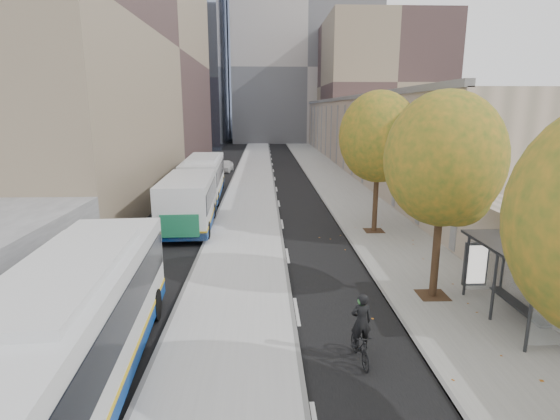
{
  "coord_description": "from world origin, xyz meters",
  "views": [
    {
      "loc": [
        -2.77,
        -2.18,
        7.0
      ],
      "look_at": [
        -2.05,
        17.12,
        2.5
      ],
      "focal_mm": 28.0,
      "sensor_mm": 36.0,
      "label": 1
    }
  ],
  "objects_px": {
    "bus_far": "(198,185)",
    "cyclist": "(360,337)",
    "bus_shelter": "(524,260)",
    "distant_car": "(225,166)"
  },
  "relations": [
    {
      "from": "bus_far",
      "to": "cyclist",
      "type": "relative_size",
      "value": 9.11
    },
    {
      "from": "bus_far",
      "to": "bus_shelter",
      "type": "bearing_deg",
      "value": -55.78
    },
    {
      "from": "bus_shelter",
      "to": "cyclist",
      "type": "xyz_separation_m",
      "value": [
        -5.79,
        -2.15,
        -1.42
      ]
    },
    {
      "from": "bus_shelter",
      "to": "distant_car",
      "type": "distance_m",
      "value": 38.65
    },
    {
      "from": "bus_far",
      "to": "cyclist",
      "type": "bearing_deg",
      "value": -72.05
    },
    {
      "from": "bus_shelter",
      "to": "bus_far",
      "type": "bearing_deg",
      "value": 126.52
    },
    {
      "from": "bus_shelter",
      "to": "cyclist",
      "type": "height_order",
      "value": "bus_shelter"
    },
    {
      "from": "bus_shelter",
      "to": "bus_far",
      "type": "relative_size",
      "value": 0.23
    },
    {
      "from": "cyclist",
      "to": "distant_car",
      "type": "distance_m",
      "value": 39.22
    },
    {
      "from": "bus_far",
      "to": "distant_car",
      "type": "xyz_separation_m",
      "value": [
        0.28,
        18.7,
        -1.05
      ]
    }
  ]
}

